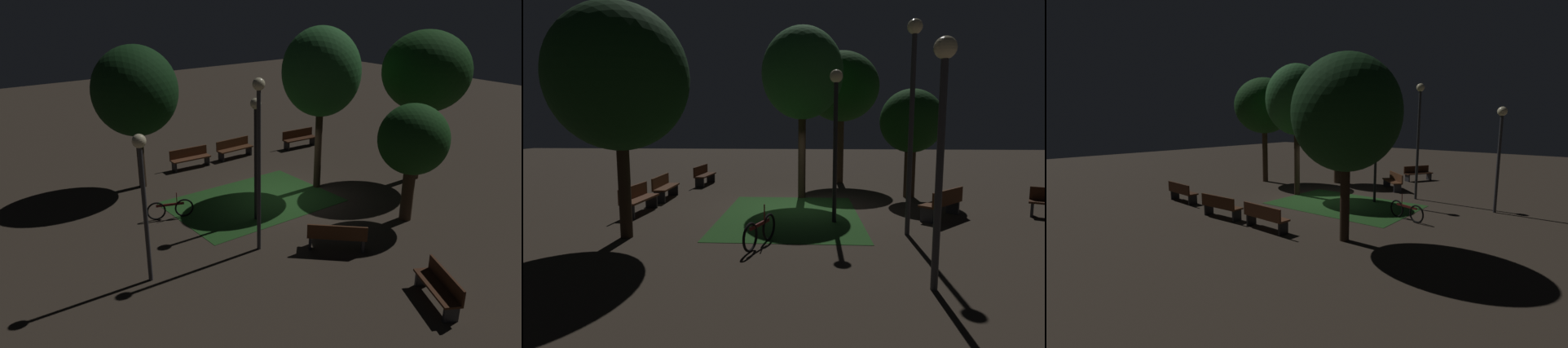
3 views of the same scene
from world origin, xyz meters
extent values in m
plane|color=#3D3328|center=(0.00, 0.00, 0.00)|extent=(60.00, 60.00, 0.00)
cube|color=#23511E|center=(1.21, -0.20, 0.01)|extent=(5.92, 4.13, 0.01)
cube|color=#512D19|center=(-1.18, -4.88, 0.45)|extent=(1.82, 0.54, 0.06)
cube|color=#512D19|center=(-1.18, -5.09, 0.68)|extent=(1.80, 0.12, 0.40)
cube|color=black|center=(-1.98, -4.91, 0.21)|extent=(0.09, 0.39, 0.42)
cube|color=black|center=(-0.38, -4.85, 0.21)|extent=(0.09, 0.39, 0.42)
cube|color=brown|center=(1.18, -4.88, 0.45)|extent=(1.82, 0.57, 0.06)
cube|color=brown|center=(1.17, -5.09, 0.68)|extent=(1.80, 0.15, 0.40)
cube|color=black|center=(0.39, -4.84, 0.21)|extent=(0.10, 0.39, 0.42)
cube|color=black|center=(1.98, -4.92, 0.21)|extent=(0.10, 0.39, 0.42)
cube|color=#422314|center=(-4.69, -4.31, 0.45)|extent=(1.83, 0.61, 0.06)
cube|color=#422314|center=(-4.71, -4.52, 0.68)|extent=(1.80, 0.19, 0.40)
cube|color=black|center=(-5.49, -4.26, 0.21)|extent=(0.11, 0.39, 0.42)
cube|color=black|center=(-3.89, -4.37, 0.21)|extent=(0.11, 0.39, 0.42)
cube|color=#512D19|center=(1.28, 4.26, 0.45)|extent=(1.63, 1.60, 0.06)
cube|color=#512D19|center=(1.42, 4.42, 0.68)|extent=(1.34, 1.29, 0.40)
cube|color=#2D2D33|center=(1.85, 3.71, 0.21)|extent=(0.32, 0.33, 0.42)
cube|color=#2D2D33|center=(0.70, 4.82, 0.21)|extent=(0.32, 0.33, 0.42)
cube|color=#422314|center=(1.26, 7.81, 0.45)|extent=(1.29, 1.81, 0.06)
cube|color=#422314|center=(1.08, 7.91, 0.68)|extent=(0.93, 1.60, 0.40)
cube|color=#2D2D33|center=(1.65, 8.51, 0.21)|extent=(0.37, 0.26, 0.42)
cube|color=#2D2D33|center=(0.87, 7.11, 0.21)|extent=(0.37, 0.26, 0.42)
cylinder|color=#2D2116|center=(3.81, -4.13, 1.49)|extent=(0.29, 0.29, 2.97)
ellipsoid|color=#143816|center=(3.81, -4.13, 3.87)|extent=(3.26, 3.26, 3.45)
cylinder|color=#38281C|center=(-1.76, 0.10, 1.89)|extent=(0.28, 0.28, 3.78)
ellipsoid|color=#28662D|center=(-1.76, 0.10, 4.60)|extent=(2.97, 2.97, 3.34)
cylinder|color=#423021|center=(-5.75, 1.84, 1.76)|extent=(0.31, 0.31, 3.51)
ellipsoid|color=#194719|center=(-5.75, 1.84, 4.45)|extent=(3.43, 3.43, 3.19)
cylinder|color=#423021|center=(-2.15, 4.17, 1.12)|extent=(0.41, 0.41, 2.24)
ellipsoid|color=#194719|center=(-2.15, 4.17, 2.88)|extent=(2.32, 2.32, 2.37)
cylinder|color=#333338|center=(6.61, 2.47, 1.92)|extent=(0.12, 0.12, 3.84)
sphere|color=#F4E5B2|center=(6.61, 2.47, 3.99)|extent=(0.36, 0.36, 0.36)
cylinder|color=#333338|center=(3.18, 2.84, 2.47)|extent=(0.12, 0.12, 4.93)
sphere|color=#F4E5B2|center=(3.18, 2.84, 5.08)|extent=(0.36, 0.36, 0.36)
cylinder|color=black|center=(1.99, 1.08, 1.96)|extent=(0.12, 0.12, 3.92)
sphere|color=#F4E5B2|center=(1.99, 1.08, 4.07)|extent=(0.36, 0.36, 0.36)
torus|color=black|center=(4.77, -0.93, 0.33)|extent=(0.64, 0.28, 0.66)
torus|color=black|center=(3.87, -0.60, 0.33)|extent=(0.64, 0.28, 0.66)
cube|color=maroon|center=(4.32, -0.76, 0.51)|extent=(0.92, 0.36, 0.08)
cylinder|color=maroon|center=(4.09, -0.68, 0.73)|extent=(0.03, 0.03, 0.40)
camera|label=1|loc=(11.46, 13.98, 7.62)|focal=35.05mm
camera|label=2|loc=(13.33, 0.31, 2.82)|focal=27.98mm
camera|label=3|loc=(9.70, -13.16, 3.70)|focal=24.98mm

